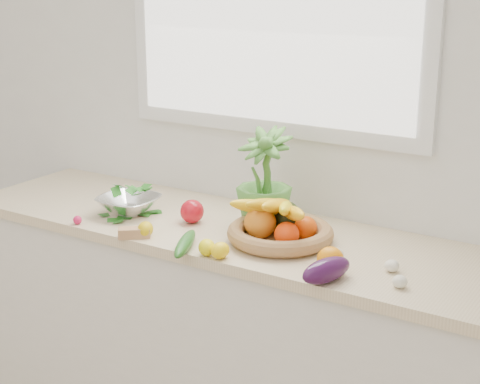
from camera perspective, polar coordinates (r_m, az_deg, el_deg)
The scene contains 18 objects.
back_wall at distance 2.88m, azimuth 2.56°, elevation 7.47°, with size 4.50×0.02×2.70m, color white.
counter_cabinet at distance 2.93m, azimuth -0.63°, elevation -11.43°, with size 2.20×0.58×0.86m, color silver.
countertop at distance 2.75m, azimuth -0.66°, elevation -3.13°, with size 2.24×0.62×0.04m, color beige.
orange_loose at distance 2.34m, azimuth 7.03°, elevation -5.27°, with size 0.09×0.09×0.09m, color orange.
lemon_a at distance 2.66m, azimuth -7.35°, elevation -2.88°, with size 0.06×0.07×0.06m, color gold.
lemon_b at distance 2.44m, azimuth -1.55°, elevation -4.56°, with size 0.06×0.07×0.06m, color yellow.
lemon_c at distance 2.47m, azimuth -2.60°, elevation -4.31°, with size 0.06×0.07×0.06m, color yellow.
apple at distance 2.78m, azimuth -3.74°, elevation -1.51°, with size 0.09×0.09×0.09m, color #B10E1A.
ginger at distance 2.66m, azimuth -8.21°, elevation -3.15°, with size 0.11×0.05×0.04m, color tan.
garlic_a at distance 2.45m, azimuth 7.47°, elevation -4.80°, with size 0.05×0.05×0.04m, color silver.
garlic_b at distance 2.39m, azimuth 11.69°, elevation -5.63°, with size 0.05×0.05×0.04m, color white.
garlic_c at distance 2.28m, azimuth 12.29°, elevation -6.81°, with size 0.05×0.05×0.04m, color white.
eggplant at distance 2.27m, azimuth 6.73°, elevation -6.05°, with size 0.07×0.19×0.08m, color #350F3A.
cucumber at distance 2.52m, azimuth -4.29°, elevation -4.01°, with size 0.05×0.25×0.05m, color #1B5318.
radish at distance 2.83m, azimuth -12.50°, elevation -2.13°, with size 0.03×0.03×0.03m, color #D51A51.
potted_herb at distance 2.66m, azimuth 1.89°, elevation 1.09°, with size 0.21×0.21×0.37m, color #447F2E.
fruit_basket at distance 2.58m, azimuth 3.08°, elevation -2.74°, with size 0.41×0.41×0.19m.
colander_with_spinach at distance 2.89m, azimuth -8.63°, elevation -0.59°, with size 0.24×0.24×0.12m.
Camera 1 is at (1.40, -0.22, 1.82)m, focal length 55.00 mm.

